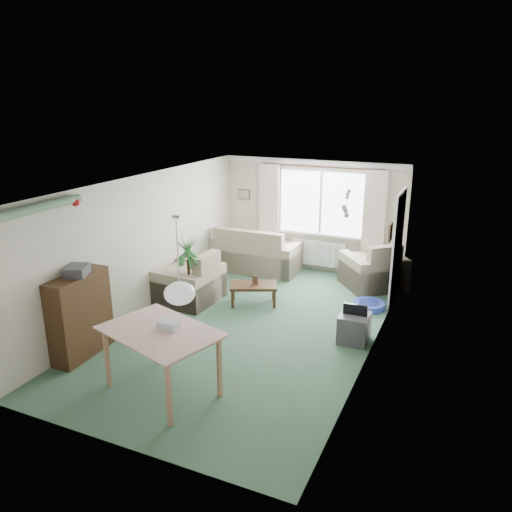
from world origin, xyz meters
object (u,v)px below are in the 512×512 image
at_px(houseplant, 189,272).
at_px(tv_cube, 354,328).
at_px(armchair_corner, 373,264).
at_px(armchair_left, 188,276).
at_px(bookshelf, 80,316).
at_px(pet_bed, 369,305).
at_px(sofa, 256,248).
at_px(dining_table, 162,362).
at_px(coffee_table, 253,294).

xyz_separation_m(houseplant, tv_cube, (3.00, -0.07, -0.45)).
bearing_deg(armchair_corner, houseplant, 2.36).
height_order(armchair_left, bookshelf, bookshelf).
bearing_deg(armchair_left, pet_bed, 110.19).
distance_m(bookshelf, houseplant, 2.17).
bearing_deg(armchair_corner, sofa, -39.42).
xyz_separation_m(houseplant, dining_table, (1.09, -2.45, -0.26)).
bearing_deg(armchair_left, sofa, 172.11).
xyz_separation_m(armchair_corner, bookshelf, (-3.32, -4.54, 0.14)).
height_order(armchair_corner, tv_cube, armchair_corner).
bearing_deg(coffee_table, houseplant, -146.73).
distance_m(sofa, pet_bed, 3.02).
bearing_deg(pet_bed, armchair_left, -162.43).
relative_size(dining_table, tv_cube, 2.75).
relative_size(sofa, tv_cube, 3.96).
relative_size(coffee_table, pet_bed, 1.49).
distance_m(armchair_corner, bookshelf, 5.62).
bearing_deg(pet_bed, dining_table, -116.44).
bearing_deg(tv_cube, pet_bed, 90.90).
relative_size(armchair_corner, houseplant, 0.79).
relative_size(sofa, pet_bed, 3.41).
bearing_deg(dining_table, pet_bed, 63.56).
bearing_deg(coffee_table, tv_cube, -19.17).
height_order(sofa, tv_cube, sofa).
distance_m(armchair_left, tv_cube, 3.23).
xyz_separation_m(sofa, armchair_left, (-0.40, -2.16, -0.00)).
height_order(houseplant, dining_table, houseplant).
relative_size(armchair_left, dining_table, 0.80).
bearing_deg(sofa, houseplant, 84.83).
xyz_separation_m(sofa, bookshelf, (-0.74, -4.56, 0.13)).
bearing_deg(armchair_left, coffee_table, 108.66).
relative_size(houseplant, dining_table, 1.00).
relative_size(armchair_corner, dining_table, 0.79).
distance_m(dining_table, pet_bed, 4.20).
bearing_deg(dining_table, armchair_corner, 70.93).
xyz_separation_m(armchair_corner, pet_bed, (0.17, -1.14, -0.42)).
height_order(armchair_corner, coffee_table, armchair_corner).
distance_m(tv_cube, pet_bed, 1.38).
xyz_separation_m(sofa, armchair_corner, (2.58, -0.02, -0.01)).
bearing_deg(pet_bed, houseplant, -156.27).
bearing_deg(pet_bed, coffee_table, -161.54).
relative_size(coffee_table, houseplant, 0.63).
bearing_deg(bookshelf, armchair_left, 79.81).
xyz_separation_m(coffee_table, houseplant, (-0.97, -0.64, 0.49)).
distance_m(sofa, armchair_corner, 2.58).
relative_size(sofa, bookshelf, 1.57).
bearing_deg(coffee_table, armchair_corner, 44.84).
distance_m(armchair_left, pet_bed, 3.33).
distance_m(coffee_table, houseplant, 1.26).
xyz_separation_m(sofa, pet_bed, (2.75, -1.16, -0.43)).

